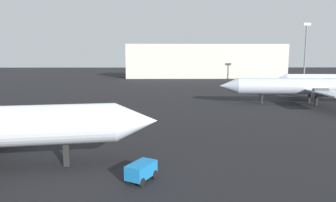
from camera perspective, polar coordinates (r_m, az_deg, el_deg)
The scene contains 5 objects.
airplane_on_taxiway at distance 64.15m, azimuth 24.76°, elevation 2.51°, with size 33.24×26.25×10.24m.
airplane_distant at distance 107.06m, azimuth 26.69°, elevation 3.94°, with size 25.33×20.32×7.69m.
baggage_cart at distance 22.43m, azimuth -5.03°, elevation -12.84°, with size 2.31×2.73×1.30m.
light_mast_right at distance 111.15m, azimuth 24.36°, elevation 8.61°, with size 2.40×0.50×20.26m.
terminal_building at distance 146.04m, azimuth 6.74°, elevation 7.41°, with size 71.27×23.06×15.09m, color beige.
Camera 1 is at (0.25, -9.12, 8.69)m, focal length 32.52 mm.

